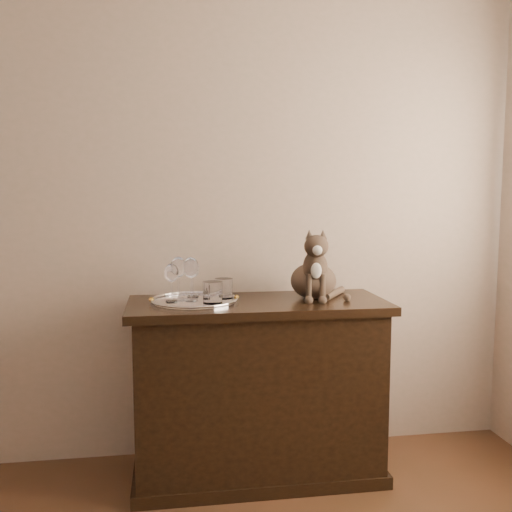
{
  "coord_description": "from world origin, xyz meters",
  "views": [
    {
      "loc": [
        0.19,
        -0.64,
        1.35
      ],
      "look_at": [
        0.59,
        1.95,
        1.06
      ],
      "focal_mm": 40.0,
      "sensor_mm": 36.0,
      "label": 1
    }
  ],
  "objects": [
    {
      "name": "tray",
      "position": [
        0.31,
        1.95,
        0.85
      ],
      "size": [
        0.4,
        0.4,
        0.01
      ],
      "primitive_type": "cylinder",
      "color": "white",
      "rests_on": "sideboard"
    },
    {
      "name": "wine_glass_d",
      "position": [
        0.29,
        1.97,
        0.96
      ],
      "size": [
        0.08,
        0.08,
        0.2
      ],
      "primitive_type": null,
      "color": "white",
      "rests_on": "tray"
    },
    {
      "name": "cat",
      "position": [
        0.88,
        1.98,
        1.02
      ],
      "size": [
        0.38,
        0.36,
        0.34
      ],
      "primitive_type": null,
      "rotation": [
        0.0,
        0.0,
        -0.16
      ],
      "color": "#4D3C2E",
      "rests_on": "sideboard"
    },
    {
      "name": "wall_back",
      "position": [
        0.0,
        2.25,
        1.35
      ],
      "size": [
        4.0,
        0.1,
        2.7
      ],
      "primitive_type": "cube",
      "color": "tan",
      "rests_on": "ground"
    },
    {
      "name": "wine_glass_b",
      "position": [
        0.3,
        2.05,
        0.95
      ],
      "size": [
        0.07,
        0.07,
        0.18
      ],
      "primitive_type": null,
      "color": "silver",
      "rests_on": "tray"
    },
    {
      "name": "wine_glass_a",
      "position": [
        0.24,
        1.99,
        0.96
      ],
      "size": [
        0.08,
        0.08,
        0.2
      ],
      "primitive_type": null,
      "color": "white",
      "rests_on": "tray"
    },
    {
      "name": "sideboard",
      "position": [
        0.6,
        1.94,
        0.42
      ],
      "size": [
        1.2,
        0.5,
        0.85
      ],
      "primitive_type": null,
      "color": "black",
      "rests_on": "ground"
    },
    {
      "name": "tumbler_a",
      "position": [
        0.38,
        1.88,
        0.91
      ],
      "size": [
        0.09,
        0.09,
        0.1
      ],
      "primitive_type": "cylinder",
      "color": "white",
      "rests_on": "tray"
    },
    {
      "name": "tumbler_c",
      "position": [
        0.45,
        1.99,
        0.91
      ],
      "size": [
        0.08,
        0.08,
        0.09
      ],
      "primitive_type": "cylinder",
      "color": "silver",
      "rests_on": "tray"
    },
    {
      "name": "wine_glass_c",
      "position": [
        0.2,
        1.94,
        0.95
      ],
      "size": [
        0.07,
        0.07,
        0.17
      ],
      "primitive_type": null,
      "color": "white",
      "rests_on": "tray"
    }
  ]
}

